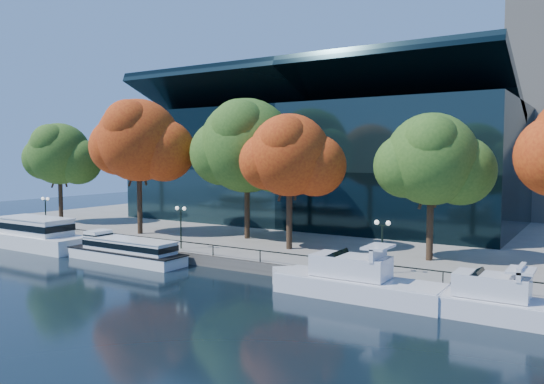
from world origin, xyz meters
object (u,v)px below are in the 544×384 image
Objects in this scene: tour_boat at (123,249)px; cruiser_far at (491,301)px; tree_1 at (139,142)px; tree_0 at (60,155)px; cruiser_near at (351,280)px; tree_3 at (291,157)px; lamp_0 at (45,206)px; tree_2 at (248,148)px; lamp_1 at (181,217)px; tree_4 at (433,161)px; large_vessel at (32,234)px; lamp_2 at (382,234)px.

cruiser_far reaches higher than tour_boat.
tree_1 reaches higher than cruiser_far.
tree_0 is at bearing 156.38° from tour_boat.
tree_1 is at bearing 163.73° from cruiser_near.
cruiser_far is (9.18, -0.07, -0.08)m from cruiser_near.
tree_1 reaches higher than tree_3.
lamp_0 reaches higher than tour_boat.
lamp_0 is (-22.84, -8.36, -6.69)m from tree_2.
tree_0 is 0.88× the size of tree_2.
lamp_1 is at bearing -103.40° from tree_2.
tree_0 is 3.24× the size of lamp_1.
tour_boat is 1.12× the size of tree_4.
cruiser_near is 3.25× the size of lamp_0.
tree_2 is 1.16× the size of tree_3.
large_vessel is at bearing 179.97° from cruiser_far.
lamp_1 is (-21.78, -6.97, -5.41)m from tree_4.
lamp_1 reaches higher than tour_boat.
cruiser_far is at bearing -25.48° from tree_3.
tree_4 is at bearing 4.03° from tree_1.
large_vessel is 1.21× the size of tree_3.
tour_boat is 26.18m from tree_0.
large_vessel is at bearing -129.91° from tree_1.
tour_boat is 3.47× the size of lamp_0.
tree_2 is at bearing 155.13° from lamp_2.
tree_2 is at bearing 144.62° from cruiser_near.
lamp_2 is (0.75, 3.92, 2.80)m from cruiser_near.
lamp_2 reaches higher than large_vessel.
lamp_0 is 1.00× the size of lamp_1.
tree_4 is (-6.69, 10.95, 8.28)m from cruiser_far.
large_vessel is 18.15m from lamp_1.
tree_1 is at bearing -175.97° from tree_4.
cruiser_far is 28.89m from lamp_1.
lamp_1 is at bearing 12.73° from large_vessel.
cruiser_far is (32.21, -0.20, -0.03)m from tour_boat.
lamp_0 is (-29.83, -5.30, -5.74)m from tree_3.
lamp_1 and lamp_2 have the same top height.
tree_1 is 3.76× the size of lamp_0.
lamp_2 is at bearing -24.87° from tree_2.
lamp_1 is (-19.29, 3.92, 2.80)m from cruiser_near.
tree_4 is at bearing -4.03° from tree_2.
tree_4 is at bearing 22.86° from tour_boat.
cruiser_near is at bearing -100.78° from lamp_2.
cruiser_near is at bearing -16.27° from tree_1.
lamp_1 reaches higher than cruiser_far.
tree_2 is at bearing 175.97° from tree_4.
cruiser_far is 0.85× the size of tree_4.
tree_0 is at bearing 178.71° from tree_3.
tree_0 is 0.86× the size of tree_1.
large_vessel is at bearing -48.78° from tree_0.
cruiser_near is 1.05× the size of tree_4.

